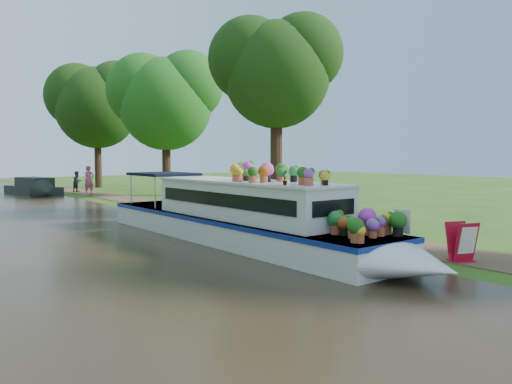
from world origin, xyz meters
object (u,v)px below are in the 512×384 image
object	(u,v)px
sandwich_board	(462,244)
pedestrian_pink	(89,180)
plant_boat	(246,216)
pedestrian_dark	(77,182)
second_boat	(34,188)

from	to	relation	value
sandwich_board	pedestrian_pink	bearing A→B (deg)	109.09
plant_boat	pedestrian_dark	world-z (taller)	plant_boat
second_boat	pedestrian_dark	xyz separation A→B (m)	(2.96, 0.27, 0.30)
plant_boat	sandwich_board	distance (m)	5.85
sandwich_board	pedestrian_pink	world-z (taller)	pedestrian_pink
sandwich_board	pedestrian_dark	distance (m)	29.41
second_boat	sandwich_board	bearing A→B (deg)	-96.21
plant_boat	pedestrian_pink	world-z (taller)	plant_boat
plant_boat	sandwich_board	size ratio (longest dim) A/B	14.14
second_boat	pedestrian_pink	bearing A→B (deg)	-58.62
sandwich_board	pedestrian_dark	size ratio (longest dim) A/B	0.65
plant_boat	pedestrian_dark	distance (m)	24.42
second_boat	sandwich_board	world-z (taller)	second_boat
plant_boat	sandwich_board	xyz separation A→B (m)	(2.70, -5.17, -0.39)
pedestrian_pink	pedestrian_dark	size ratio (longest dim) A/B	1.30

